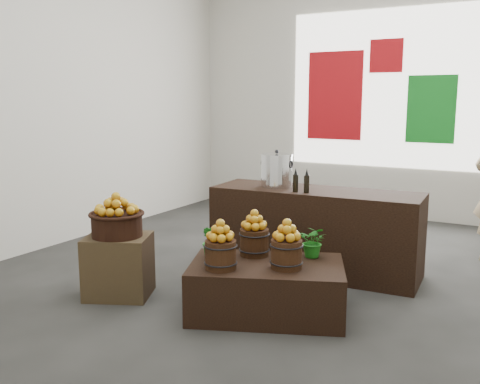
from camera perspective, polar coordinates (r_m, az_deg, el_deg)
The scene contains 21 objects.
ground at distance 5.75m, azimuth 3.67°, elevation -8.91°, with size 7.00×7.00×0.00m, color #373634.
back_wall at distance 8.74m, azimuth 13.95°, elevation 10.59°, with size 6.00×0.04×4.00m, color beige.
back_opening at distance 8.65m, azimuth 15.86°, elevation 10.51°, with size 3.20×0.02×2.40m, color white.
deco_red_left at distance 8.89m, azimuth 10.08°, elevation 10.06°, with size 0.90×0.04×1.40m, color #A90D13.
deco_green_right at distance 8.52m, azimuth 19.71°, elevation 8.31°, with size 0.70×0.04×1.00m, color #12781E.
deco_red_upper at distance 8.68m, azimuth 15.34°, elevation 13.84°, with size 0.50×0.04×0.50m, color #A90D13.
crate at distance 5.23m, azimuth -12.82°, elevation -7.70°, with size 0.59×0.48×0.59m, color #4F4125.
wicker_basket at distance 5.13m, azimuth -12.99°, elevation -3.44°, with size 0.47×0.47×0.21m, color black.
apples_in_basket at distance 5.09m, azimuth -13.08°, elevation -1.20°, with size 0.37×0.37×0.20m, color #8E0B04, non-canonical shape.
display_table at distance 4.72m, azimuth 2.84°, elevation -10.26°, with size 1.31×0.81×0.45m, color black.
apple_bucket_front_left at distance 4.48m, azimuth -2.08°, elevation -6.69°, with size 0.26×0.26×0.24m, color #381D0F.
apples_in_bucket_front_left at distance 4.43m, azimuth -2.10°, elevation -4.10°, with size 0.20×0.20×0.18m, color #8E0B04, non-canonical shape.
apple_bucket_front_right at distance 4.51m, azimuth 4.97°, elevation -6.62°, with size 0.26×0.26×0.24m, color #381D0F.
apples_in_bucket_front_right at distance 4.45m, azimuth 5.01°, elevation -4.04°, with size 0.20×0.20×0.18m, color #8E0B04, non-canonical shape.
apple_bucket_rear at distance 4.86m, azimuth 1.54°, elevation -5.37°, with size 0.26×0.26×0.24m, color #381D0F.
apples_in_bucket_rear at distance 4.81m, azimuth 1.55°, elevation -2.97°, with size 0.20×0.20×0.18m, color #8E0B04, non-canonical shape.
herb_garnish_right at distance 4.83m, azimuth 7.85°, elevation -5.24°, with size 0.26×0.23×0.29m, color #156816.
herb_garnish_left at distance 4.78m, azimuth -3.15°, elevation -5.32°, with size 0.16×0.13×0.29m, color #156816.
counter at distance 5.81m, azimuth 8.00°, elevation -4.15°, with size 2.21×0.70×0.90m, color black.
stock_pot_left at distance 5.85m, azimuth 3.94°, elevation 2.22°, with size 0.34×0.34×0.34m, color silver.
oil_cruets at distance 5.49m, azimuth 7.42°, elevation 1.19°, with size 0.16×0.06×0.25m, color black, non-canonical shape.
Camera 1 is at (2.33, -4.92, 1.86)m, focal length 40.00 mm.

